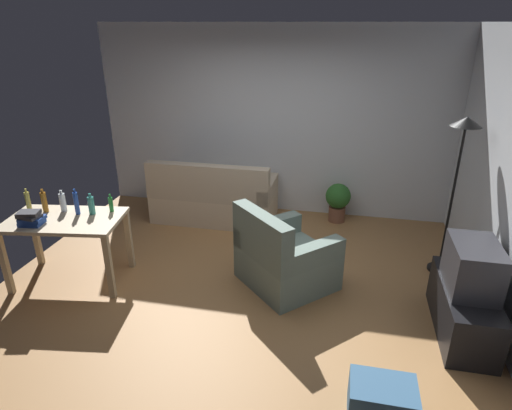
{
  "coord_description": "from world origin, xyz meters",
  "views": [
    {
      "loc": [
        1.06,
        -3.99,
        2.7
      ],
      "look_at": [
        0.1,
        0.5,
        0.75
      ],
      "focal_mm": 30.33,
      "sensor_mm": 36.0,
      "label": 1
    }
  ],
  "objects_px": {
    "bottle_blue": "(76,203)",
    "couch": "(214,200)",
    "armchair": "(283,259)",
    "bottle_green": "(111,204)",
    "desk": "(66,227)",
    "torchiere_lamp": "(460,154)",
    "bottle_amber": "(44,202)",
    "tv": "(473,267)",
    "potted_plant": "(338,200)",
    "bottle_clear": "(63,202)",
    "bottle_tall": "(91,205)",
    "tv_stand": "(463,310)",
    "book_stack": "(31,218)",
    "storage_box": "(382,401)",
    "bottle_squat": "(28,202)"
  },
  "relations": [
    {
      "from": "bottle_amber",
      "to": "bottle_clear",
      "type": "distance_m",
      "value": 0.2
    },
    {
      "from": "couch",
      "to": "armchair",
      "type": "relative_size",
      "value": 1.41
    },
    {
      "from": "couch",
      "to": "bottle_squat",
      "type": "xyz_separation_m",
      "value": [
        -1.53,
        -1.84,
        0.58
      ]
    },
    {
      "from": "storage_box",
      "to": "desk",
      "type": "bearing_deg",
      "value": 160.04
    },
    {
      "from": "bottle_amber",
      "to": "bottle_tall",
      "type": "bearing_deg",
      "value": 5.82
    },
    {
      "from": "tv",
      "to": "book_stack",
      "type": "xyz_separation_m",
      "value": [
        -4.31,
        -0.17,
        0.13
      ]
    },
    {
      "from": "torchiere_lamp",
      "to": "bottle_green",
      "type": "distance_m",
      "value": 3.8
    },
    {
      "from": "bottle_blue",
      "to": "couch",
      "type": "bearing_deg",
      "value": 60.74
    },
    {
      "from": "armchair",
      "to": "bottle_green",
      "type": "height_order",
      "value": "bottle_green"
    },
    {
      "from": "torchiere_lamp",
      "to": "bottle_amber",
      "type": "height_order",
      "value": "torchiere_lamp"
    },
    {
      "from": "tv_stand",
      "to": "bottle_tall",
      "type": "relative_size",
      "value": 4.62
    },
    {
      "from": "couch",
      "to": "bottle_tall",
      "type": "relative_size",
      "value": 7.3
    },
    {
      "from": "bottle_clear",
      "to": "storage_box",
      "type": "bearing_deg",
      "value": -21.88
    },
    {
      "from": "couch",
      "to": "bottle_amber",
      "type": "xyz_separation_m",
      "value": [
        -1.37,
        -1.78,
        0.57
      ]
    },
    {
      "from": "bottle_squat",
      "to": "bottle_tall",
      "type": "distance_m",
      "value": 0.7
    },
    {
      "from": "potted_plant",
      "to": "bottle_amber",
      "type": "relative_size",
      "value": 2.14
    },
    {
      "from": "armchair",
      "to": "torchiere_lamp",
      "type": "bearing_deg",
      "value": -113.95
    },
    {
      "from": "tv",
      "to": "bottle_tall",
      "type": "bearing_deg",
      "value": 86.82
    },
    {
      "from": "desk",
      "to": "bottle_squat",
      "type": "bearing_deg",
      "value": 164.09
    },
    {
      "from": "bottle_clear",
      "to": "bottle_tall",
      "type": "height_order",
      "value": "bottle_clear"
    },
    {
      "from": "potted_plant",
      "to": "book_stack",
      "type": "bearing_deg",
      "value": -141.76
    },
    {
      "from": "torchiere_lamp",
      "to": "potted_plant",
      "type": "distance_m",
      "value": 2.0
    },
    {
      "from": "bottle_amber",
      "to": "tv_stand",
      "type": "bearing_deg",
      "value": -2.08
    },
    {
      "from": "potted_plant",
      "to": "book_stack",
      "type": "distance_m",
      "value": 3.94
    },
    {
      "from": "potted_plant",
      "to": "bottle_tall",
      "type": "bearing_deg",
      "value": -141.96
    },
    {
      "from": "tv_stand",
      "to": "bottle_tall",
      "type": "xyz_separation_m",
      "value": [
        -3.85,
        0.21,
        0.62
      ]
    },
    {
      "from": "desk",
      "to": "bottle_green",
      "type": "height_order",
      "value": "bottle_green"
    },
    {
      "from": "desk",
      "to": "bottle_tall",
      "type": "distance_m",
      "value": 0.36
    },
    {
      "from": "bottle_clear",
      "to": "bottle_blue",
      "type": "bearing_deg",
      "value": -11.1
    },
    {
      "from": "tv_stand",
      "to": "storage_box",
      "type": "xyz_separation_m",
      "value": [
        -0.78,
        -1.16,
        -0.09
      ]
    },
    {
      "from": "couch",
      "to": "torchiere_lamp",
      "type": "height_order",
      "value": "torchiere_lamp"
    },
    {
      "from": "bottle_blue",
      "to": "bottle_green",
      "type": "height_order",
      "value": "bottle_blue"
    },
    {
      "from": "tv_stand",
      "to": "armchair",
      "type": "xyz_separation_m",
      "value": [
        -1.76,
        0.44,
        0.08
      ]
    },
    {
      "from": "bottle_clear",
      "to": "bottle_blue",
      "type": "height_order",
      "value": "bottle_blue"
    },
    {
      "from": "couch",
      "to": "torchiere_lamp",
      "type": "relative_size",
      "value": 0.96
    },
    {
      "from": "torchiere_lamp",
      "to": "bottle_clear",
      "type": "distance_m",
      "value": 4.32
    },
    {
      "from": "book_stack",
      "to": "tv_stand",
      "type": "bearing_deg",
      "value": 2.22
    },
    {
      "from": "tv_stand",
      "to": "potted_plant",
      "type": "relative_size",
      "value": 1.93
    },
    {
      "from": "bottle_green",
      "to": "tv_stand",
      "type": "bearing_deg",
      "value": -5.01
    },
    {
      "from": "bottle_blue",
      "to": "bottle_clear",
      "type": "bearing_deg",
      "value": 168.9
    },
    {
      "from": "potted_plant",
      "to": "bottle_clear",
      "type": "bearing_deg",
      "value": -145.43
    },
    {
      "from": "couch",
      "to": "tv_stand",
      "type": "xyz_separation_m",
      "value": [
        3.01,
        -1.94,
        -0.07
      ]
    },
    {
      "from": "potted_plant",
      "to": "bottle_green",
      "type": "xyz_separation_m",
      "value": [
        -2.44,
        -1.93,
        0.52
      ]
    },
    {
      "from": "armchair",
      "to": "bottle_tall",
      "type": "bearing_deg",
      "value": 51.28
    },
    {
      "from": "bottle_clear",
      "to": "book_stack",
      "type": "distance_m",
      "value": 0.4
    },
    {
      "from": "armchair",
      "to": "tv_stand",
      "type": "bearing_deg",
      "value": -149.02
    },
    {
      "from": "bottle_amber",
      "to": "tv",
      "type": "bearing_deg",
      "value": -2.08
    },
    {
      "from": "desk",
      "to": "bottle_squat",
      "type": "xyz_separation_m",
      "value": [
        -0.45,
        0.06,
        0.23
      ]
    },
    {
      "from": "couch",
      "to": "potted_plant",
      "type": "xyz_separation_m",
      "value": [
        1.77,
        0.31,
        0.02
      ]
    },
    {
      "from": "bottle_green",
      "to": "desk",
      "type": "bearing_deg",
      "value": -145.85
    }
  ]
}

